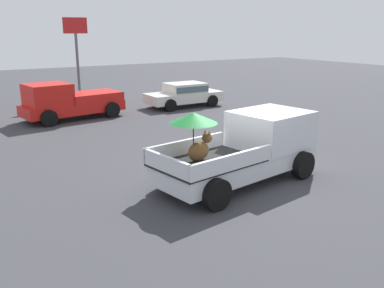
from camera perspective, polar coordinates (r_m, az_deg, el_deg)
ground_plane at (r=12.20m, az=6.08°, el=-5.19°), size 80.00×80.00×0.00m
pickup_truck_main at (r=12.20m, az=7.53°, el=-0.46°), size 5.26×2.82×2.21m
pickup_truck_red at (r=21.27m, az=-16.35°, el=5.55°), size 4.99×2.64×1.80m
parked_sedan_far at (r=23.85m, az=-1.05°, el=6.85°), size 4.31×2.00×1.33m
motel_sign at (r=26.18m, az=-15.38°, el=13.04°), size 1.40×0.16×4.89m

